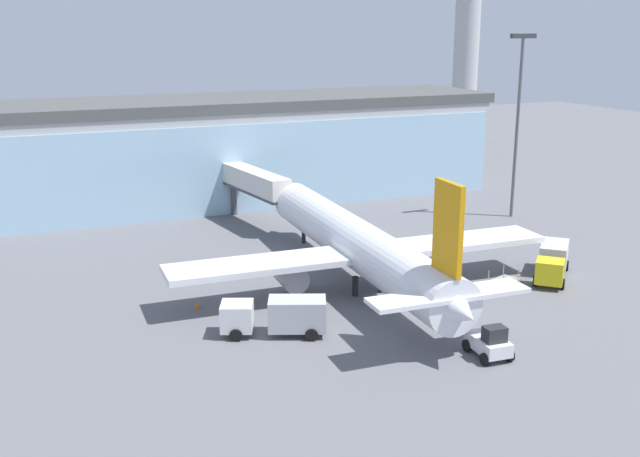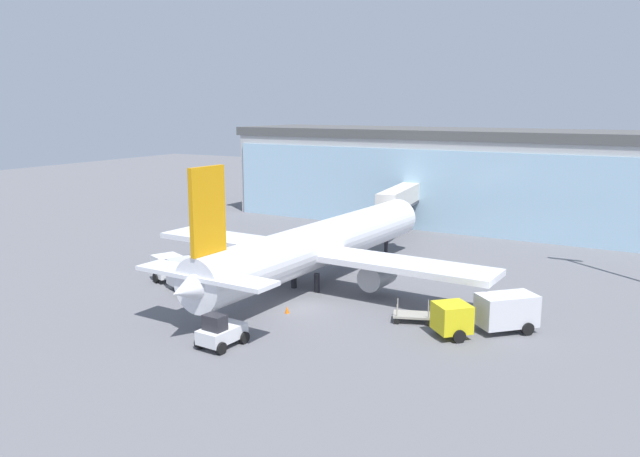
{
  "view_description": "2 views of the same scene",
  "coord_description": "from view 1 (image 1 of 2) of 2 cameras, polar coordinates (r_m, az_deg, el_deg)",
  "views": [
    {
      "loc": [
        -29.41,
        -45.88,
        21.07
      ],
      "look_at": [
        -4.99,
        7.82,
        4.91
      ],
      "focal_mm": 42.0,
      "sensor_mm": 36.0,
      "label": 1
    },
    {
      "loc": [
        23.58,
        -40.07,
        15.4
      ],
      "look_at": [
        -1.86,
        6.21,
        5.07
      ],
      "focal_mm": 35.0,
      "sensor_mm": 36.0,
      "label": 2
    }
  ],
  "objects": [
    {
      "name": "safety_cone_nose",
      "position": [
        56.84,
        8.26,
        -6.31
      ],
      "size": [
        0.36,
        0.36,
        0.55
      ],
      "primitive_type": "cone",
      "color": "orange",
      "rests_on": "ground"
    },
    {
      "name": "jet_bridge",
      "position": [
        80.89,
        -5.17,
        3.52
      ],
      "size": [
        3.8,
        13.52,
        6.01
      ],
      "rotation": [
        0.0,
        0.0,
        1.69
      ],
      "color": "beige",
      "rests_on": "ground"
    },
    {
      "name": "control_tower",
      "position": [
        150.73,
        11.2,
        15.45
      ],
      "size": [
        9.72,
        9.72,
        36.15
      ],
      "color": "#B5B5B5",
      "rests_on": "ground"
    },
    {
      "name": "pushback_tug",
      "position": [
        50.6,
        12.78,
        -8.49
      ],
      "size": [
        2.4,
        3.34,
        2.3
      ],
      "rotation": [
        0.0,
        0.0,
        1.48
      ],
      "color": "silver",
      "rests_on": "ground"
    },
    {
      "name": "terminal_building",
      "position": [
        93.47,
        -5.83,
        6.12
      ],
      "size": [
        63.19,
        17.24,
        12.52
      ],
      "rotation": [
        0.0,
        0.0,
        -0.03
      ],
      "color": "#ACACAC",
      "rests_on": "ground"
    },
    {
      "name": "airplane",
      "position": [
        61.46,
        3.0,
        -1.3
      ],
      "size": [
        32.44,
        35.47,
        11.52
      ],
      "rotation": [
        0.0,
        0.0,
        1.51
      ],
      "color": "silver",
      "rests_on": "ground"
    },
    {
      "name": "apron_light_mast",
      "position": [
        85.53,
        14.87,
        8.6
      ],
      "size": [
        3.2,
        0.4,
        20.09
      ],
      "color": "#59595E",
      "rests_on": "ground"
    },
    {
      "name": "fuel_truck",
      "position": [
        67.2,
        17.3,
        -2.36
      ],
      "size": [
        6.75,
        6.68,
        2.65
      ],
      "rotation": [
        0.0,
        0.0,
        3.92
      ],
      "color": "yellow",
      "rests_on": "ground"
    },
    {
      "name": "ground",
      "position": [
        58.43,
        7.7,
        -5.97
      ],
      "size": [
        240.0,
        240.0,
        0.0
      ],
      "primitive_type": "plane",
      "color": "slate"
    },
    {
      "name": "baggage_cart",
      "position": [
        63.88,
        13.78,
        -3.93
      ],
      "size": [
        3.18,
        2.45,
        1.5
      ],
      "rotation": [
        0.0,
        0.0,
        0.35
      ],
      "color": "#9E998C",
      "rests_on": "ground"
    },
    {
      "name": "catering_truck",
      "position": [
        52.57,
        -3.24,
        -6.61
      ],
      "size": [
        7.57,
        4.96,
        2.65
      ],
      "rotation": [
        0.0,
        0.0,
        2.73
      ],
      "color": "silver",
      "rests_on": "ground"
    },
    {
      "name": "safety_cone_wingtip",
      "position": [
        58.4,
        -9.32,
        -5.76
      ],
      "size": [
        0.36,
        0.36,
        0.55
      ],
      "primitive_type": "cone",
      "color": "orange",
      "rests_on": "ground"
    }
  ]
}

